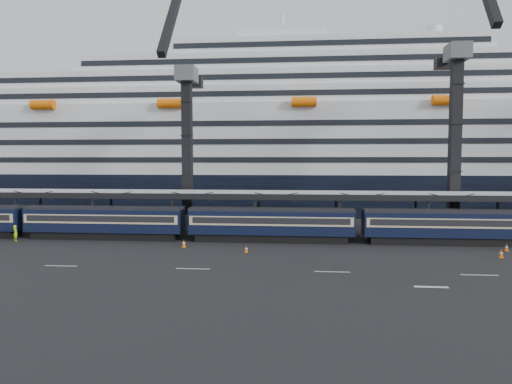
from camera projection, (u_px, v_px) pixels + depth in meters
ground at (351, 262)px, 42.34m from camera, size 260.00×260.00×0.00m
lane_markings at (462, 278)px, 36.41m from camera, size 111.00×4.27×0.02m
train at (300, 223)px, 52.54m from camera, size 133.05×3.00×4.05m
canopy at (338, 194)px, 55.88m from camera, size 130.00×6.25×5.53m
cruise_ship at (318, 145)px, 87.26m from camera, size 214.09×28.84×34.00m
crane_dark_near at (187, 142)px, 61.78m from camera, size 4.50×17.75×35.08m
crane_dark_mid at (456, 129)px, 57.52m from camera, size 4.50×18.24×39.64m
worker at (15, 233)px, 53.13m from camera, size 0.82×0.75×1.88m
traffic_cone_c at (184, 243)px, 49.46m from camera, size 0.42×0.42×0.84m
traffic_cone_d at (246, 249)px, 46.73m from camera, size 0.36×0.36×0.72m
traffic_cone_e at (506, 247)px, 47.44m from camera, size 0.39×0.39×0.78m
traffic_cone_f at (501, 253)px, 44.15m from camera, size 0.42×0.42×0.84m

